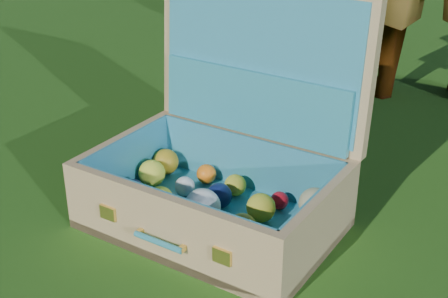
% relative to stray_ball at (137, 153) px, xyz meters
% --- Properties ---
extents(ground, '(60.00, 60.00, 0.00)m').
position_rel_stray_ball_xyz_m(ground, '(0.45, -0.10, -0.04)').
color(ground, '#215114').
rests_on(ground, ground).
extents(stray_ball, '(0.08, 0.08, 0.08)m').
position_rel_stray_ball_xyz_m(stray_ball, '(0.00, 0.00, 0.00)').
color(stray_ball, teal).
rests_on(stray_ball, ground).
extents(suitcase, '(0.75, 0.63, 0.63)m').
position_rel_stray_ball_xyz_m(suitcase, '(0.39, -0.18, 0.14)').
color(suitcase, tan).
rests_on(suitcase, ground).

